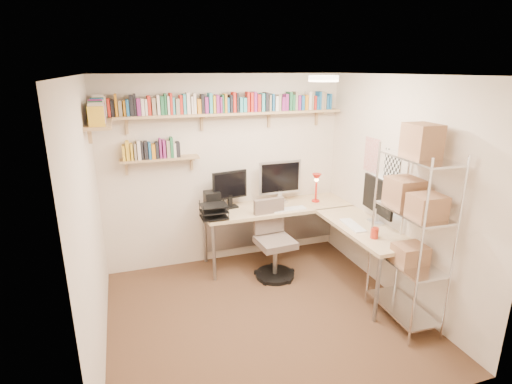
% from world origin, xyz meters
% --- Properties ---
extents(ground, '(3.20, 3.20, 0.00)m').
position_xyz_m(ground, '(0.00, 0.00, 0.00)').
color(ground, '#40291B').
rests_on(ground, ground).
extents(room_shell, '(3.24, 3.04, 2.52)m').
position_xyz_m(room_shell, '(0.00, 0.00, 1.55)').
color(room_shell, beige).
rests_on(room_shell, ground).
extents(wall_shelves, '(3.12, 1.09, 0.80)m').
position_xyz_m(wall_shelves, '(-0.42, 1.30, 2.03)').
color(wall_shelves, tan).
rests_on(wall_shelves, ground).
extents(corner_desk, '(2.13, 2.03, 1.38)m').
position_xyz_m(corner_desk, '(0.70, 0.92, 0.79)').
color(corner_desk, '#D2C188').
rests_on(corner_desk, ground).
extents(office_chair, '(0.52, 0.53, 0.99)m').
position_xyz_m(office_chair, '(0.43, 0.81, 0.42)').
color(office_chair, black).
rests_on(office_chair, ground).
extents(wire_rack, '(0.43, 0.82, 2.07)m').
position_xyz_m(wire_rack, '(1.36, -0.52, 1.31)').
color(wire_rack, silver).
rests_on(wire_rack, ground).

